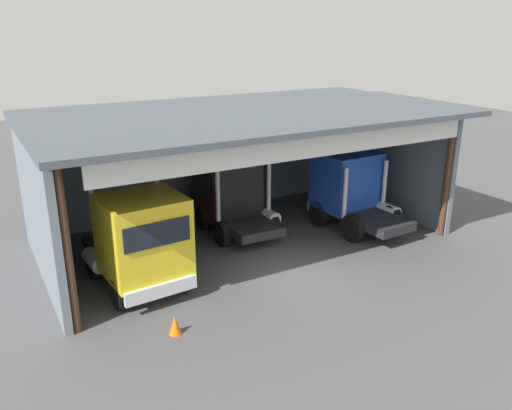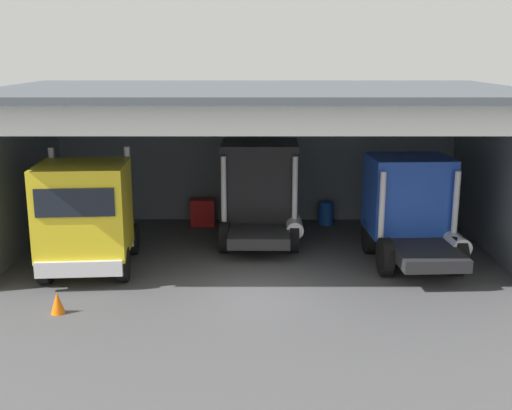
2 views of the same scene
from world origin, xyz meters
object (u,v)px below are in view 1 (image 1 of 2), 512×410
object	(u,v)px
truck_black_right_bay	(233,190)
tool_cart	(169,213)
truck_yellow_left_bay	(139,241)
truck_blue_center_left_bay	(351,189)
oil_drum	(259,197)
traffic_cone	(175,325)

from	to	relation	value
truck_black_right_bay	tool_cart	size ratio (longest dim) A/B	4.28
truck_yellow_left_bay	tool_cart	size ratio (longest dim) A/B	5.41
truck_yellow_left_bay	truck_black_right_bay	distance (m)	6.09
truck_yellow_left_bay	truck_black_right_bay	size ratio (longest dim) A/B	1.26
truck_blue_center_left_bay	oil_drum	world-z (taller)	truck_blue_center_left_bay
truck_black_right_bay	oil_drum	world-z (taller)	truck_black_right_bay
truck_black_right_bay	truck_blue_center_left_bay	size ratio (longest dim) A/B	0.94
truck_yellow_left_bay	oil_drum	distance (m)	9.48
oil_drum	tool_cart	world-z (taller)	tool_cart
truck_blue_center_left_bay	oil_drum	size ratio (longest dim) A/B	5.17
tool_cart	oil_drum	bearing A→B (deg)	1.18
truck_black_right_bay	traffic_cone	world-z (taller)	truck_black_right_bay
truck_black_right_bay	truck_blue_center_left_bay	world-z (taller)	truck_black_right_bay
truck_black_right_bay	tool_cart	xyz separation A→B (m)	(-2.15, 2.07, -1.31)
oil_drum	tool_cart	distance (m)	4.67
oil_drum	tool_cart	bearing A→B (deg)	-178.82
truck_black_right_bay	oil_drum	bearing A→B (deg)	41.67
truck_blue_center_left_bay	truck_yellow_left_bay	bearing A→B (deg)	-175.50
truck_yellow_left_bay	traffic_cone	world-z (taller)	truck_yellow_left_bay
traffic_cone	truck_yellow_left_bay	bearing A→B (deg)	89.67
tool_cart	traffic_cone	bearing A→B (deg)	-109.44
truck_black_right_bay	truck_blue_center_left_bay	distance (m)	5.12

